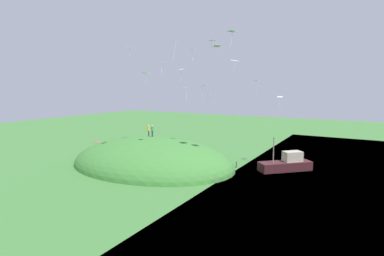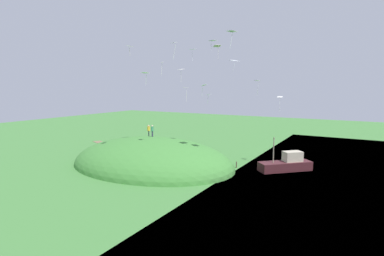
% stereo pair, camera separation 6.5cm
% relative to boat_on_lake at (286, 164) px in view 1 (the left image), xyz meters
% --- Properties ---
extents(ground_plane, '(160.00, 160.00, 0.00)m').
position_rel_boat_on_lake_xyz_m(ground_plane, '(10.32, 6.92, -0.88)').
color(ground_plane, '#407A38').
extents(grass_hill, '(24.79, 17.87, 7.85)m').
position_rel_boat_on_lake_xyz_m(grass_hill, '(17.53, 6.68, -0.88)').
color(grass_hill, '#3F8036').
rests_on(grass_hill, ground_plane).
extents(dirt_path, '(15.78, 7.34, 0.04)m').
position_rel_boat_on_lake_xyz_m(dirt_path, '(31.82, -0.35, -0.86)').
color(dirt_path, brown).
rests_on(dirt_path, ground_plane).
extents(boat_on_lake, '(6.57, 6.45, 4.59)m').
position_rel_boat_on_lake_xyz_m(boat_on_lake, '(0.00, 0.00, 0.00)').
color(boat_on_lake, '#441D21').
rests_on(boat_on_lake, lake_water).
extents(person_watching_kites, '(0.53, 0.53, 1.73)m').
position_rel_boat_on_lake_xyz_m(person_watching_kites, '(18.33, 5.29, 4.09)').
color(person_watching_kites, '#2B2E44').
rests_on(person_watching_kites, grass_hill).
extents(person_walking_path, '(0.62, 0.62, 1.70)m').
position_rel_boat_on_lake_xyz_m(person_walking_path, '(19.91, 4.12, 3.86)').
color(person_walking_path, black).
rests_on(person_walking_path, grass_hill).
extents(kite_0, '(1.35, 1.20, 2.15)m').
position_rel_boat_on_lake_xyz_m(kite_0, '(17.65, -1.70, 12.99)').
color(kite_0, white).
extents(kite_1, '(1.15, 0.91, 1.90)m').
position_rel_boat_on_lake_xyz_m(kite_1, '(15.57, -1.93, 16.07)').
color(kite_1, white).
extents(kite_2, '(0.73, 0.65, 1.92)m').
position_rel_boat_on_lake_xyz_m(kite_2, '(11.19, 10.25, 15.18)').
color(kite_2, white).
extents(kite_3, '(0.80, 0.80, 2.06)m').
position_rel_boat_on_lake_xyz_m(kite_3, '(17.68, 3.54, 13.63)').
color(kite_3, white).
extents(kite_4, '(1.04, 0.98, 2.16)m').
position_rel_boat_on_lake_xyz_m(kite_4, '(5.22, -2.59, 11.03)').
color(kite_4, white).
extents(kite_5, '(0.64, 0.74, 1.36)m').
position_rel_boat_on_lake_xyz_m(kite_5, '(10.64, 2.19, 9.11)').
color(kite_5, white).
extents(kite_6, '(1.10, 1.28, 1.36)m').
position_rel_boat_on_lake_xyz_m(kite_6, '(4.82, 7.29, 13.24)').
color(kite_6, white).
extents(kite_7, '(1.03, 1.32, 1.92)m').
position_rel_boat_on_lake_xyz_m(kite_7, '(4.75, 8.32, 16.34)').
color(kite_7, silver).
extents(kite_8, '(1.18, 0.89, 1.77)m').
position_rel_boat_on_lake_xyz_m(kite_8, '(17.38, 7.88, 12.09)').
color(kite_8, white).
extents(kite_9, '(1.12, 0.94, 1.21)m').
position_rel_boat_on_lake_xyz_m(kite_9, '(8.03, 6.45, 15.84)').
color(kite_9, white).
extents(kite_10, '(0.81, 0.67, 2.05)m').
position_rel_boat_on_lake_xyz_m(kite_10, '(1.64, -1.68, 8.72)').
color(kite_10, silver).
extents(kite_11, '(0.79, 1.02, 1.59)m').
position_rel_boat_on_lake_xyz_m(kite_11, '(10.65, 3.68, 10.44)').
color(kite_11, white).
extents(kite_12, '(0.67, 0.86, 1.20)m').
position_rel_boat_on_lake_xyz_m(kite_12, '(16.50, 11.85, 15.09)').
color(kite_12, white).
extents(kite_13, '(0.83, 0.66, 2.19)m').
position_rel_boat_on_lake_xyz_m(kite_13, '(15.82, -0.22, 9.95)').
color(kite_13, white).
extents(kite_14, '(1.12, 1.22, 1.95)m').
position_rel_boat_on_lake_xyz_m(kite_14, '(9.75, 1.48, 15.81)').
color(kite_14, '#F3DBD2').
extents(mooring_post, '(0.14, 0.14, 0.87)m').
position_rel_boat_on_lake_xyz_m(mooring_post, '(6.36, 2.01, -0.45)').
color(mooring_post, brown).
rests_on(mooring_post, ground_plane).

